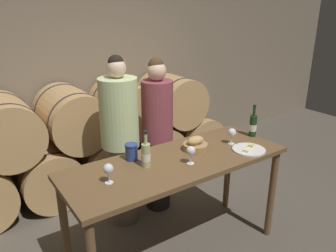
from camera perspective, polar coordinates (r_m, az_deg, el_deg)
name	(u,v)px	position (r m, az deg, el deg)	size (l,w,h in m)	color
ground_plane	(177,252)	(3.20, 1.53, -21.08)	(10.00, 10.00, 0.00)	#564F44
stone_wall_back	(78,50)	(4.34, -15.32, 12.62)	(10.00, 0.12, 3.20)	#7F705B
barrel_stack	(101,138)	(4.10, -11.51, -2.05)	(3.45, 0.83, 1.27)	tan
tasting_table	(178,173)	(2.74, 1.69, -8.14)	(1.89, 0.70, 0.93)	brown
person_left	(121,143)	(3.22, -8.26, -2.93)	(0.37, 0.37, 1.71)	#756651
person_right	(157,136)	(3.41, -1.85, -1.68)	(0.32, 0.32, 1.65)	#232326
wine_bottle_red	(253,125)	(3.23, 14.57, 0.10)	(0.07, 0.07, 0.31)	#193819
wine_bottle_white	(146,155)	(2.54, -3.86, -5.01)	(0.07, 0.07, 0.30)	#ADBC7F
blue_crock	(131,151)	(2.67, -6.38, -4.38)	(0.11, 0.11, 0.14)	navy
bread_basket	(195,145)	(2.85, 4.78, -3.29)	(0.22, 0.22, 0.13)	#A87F4C
cheese_plate	(249,149)	(2.93, 13.89, -3.99)	(0.29, 0.29, 0.04)	white
wine_glass_far_left	(108,169)	(2.34, -10.36, -7.42)	(0.07, 0.07, 0.15)	white
wine_glass_left	(191,151)	(2.58, 4.00, -4.41)	(0.07, 0.07, 0.15)	white
wine_glass_center	(232,133)	(3.00, 11.09, -1.17)	(0.07, 0.07, 0.15)	white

